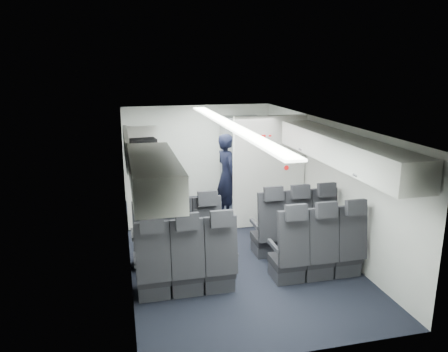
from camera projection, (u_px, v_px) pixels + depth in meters
name	position (u px, v px, depth m)	size (l,w,h in m)	color
cabin_shell	(230.00, 183.00, 7.32)	(3.41, 6.01, 2.16)	black
seat_row_front	(238.00, 235.00, 7.00)	(3.33, 0.56, 1.24)	black
seat_row_mid	(255.00, 259.00, 6.15)	(3.33, 0.56, 1.24)	black
overhead_bin_left_rear	(154.00, 175.00, 4.93)	(0.53, 1.80, 0.40)	white
overhead_bin_left_front_open	(142.00, 155.00, 6.60)	(0.64, 1.70, 0.72)	#9E9E93
overhead_bin_right_rear	(374.00, 162.00, 5.57)	(0.53, 1.80, 0.40)	white
overhead_bin_right_front	(315.00, 139.00, 7.22)	(0.53, 1.70, 0.40)	white
bulkhead_partition	(269.00, 172.00, 8.31)	(1.40, 0.15, 2.13)	silver
galley_unit	(240.00, 157.00, 10.14)	(0.85, 0.52, 1.90)	#939399
boarding_door	(128.00, 176.00, 8.45)	(0.12, 1.27, 1.86)	silver
flight_attendant	(227.00, 176.00, 8.82)	(0.63, 0.41, 1.73)	black
carry_on_bag	(144.00, 146.00, 6.88)	(0.39, 0.27, 0.23)	black
papers	(237.00, 166.00, 8.76)	(0.20, 0.02, 0.14)	white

